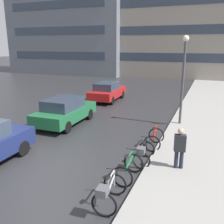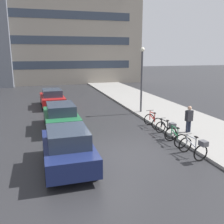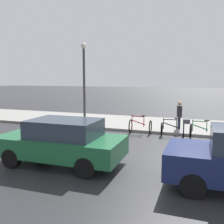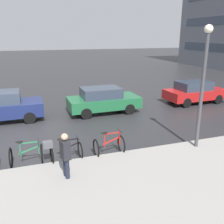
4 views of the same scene
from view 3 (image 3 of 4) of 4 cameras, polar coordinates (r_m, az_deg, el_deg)
ground_plane at (r=9.69m, az=21.56°, el=-10.33°), size 140.00×140.00×0.00m
sidewalk_kerb at (r=18.24m, az=-12.18°, el=-1.38°), size 4.80×60.00×0.14m
bicycle_second at (r=12.72m, az=19.94°, el=-4.10°), size 0.78×1.16×0.97m
bicycle_third at (r=12.95m, az=14.41°, el=-3.30°), size 0.75×1.42×0.96m
bicycle_farthest at (r=13.27m, az=6.48°, el=-3.18°), size 0.79×1.15×0.99m
car_green at (r=8.68m, az=-11.43°, el=-6.56°), size 2.01×4.32×1.55m
pedestrian at (r=14.17m, az=15.13°, el=-0.57°), size 0.44×0.31×1.66m
streetlamp at (r=14.89m, az=-6.40°, el=7.98°), size 0.32×0.32×4.93m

